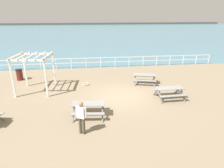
# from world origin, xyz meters

# --- Properties ---
(ground_plane) EXTENTS (30.00, 24.00, 0.20)m
(ground_plane) POSITION_xyz_m (0.00, 0.00, -0.10)
(ground_plane) COLOR gray
(sea_band) EXTENTS (142.00, 90.00, 0.01)m
(sea_band) POSITION_xyz_m (0.00, 52.75, 0.00)
(sea_band) COLOR teal
(sea_band) RESTS_ON ground
(distant_shoreline) EXTENTS (142.00, 6.00, 1.80)m
(distant_shoreline) POSITION_xyz_m (0.00, 95.75, 0.00)
(distant_shoreline) COLOR #4C4C47
(distant_shoreline) RESTS_ON ground
(seaward_railing) EXTENTS (23.07, 0.07, 1.08)m
(seaward_railing) POSITION_xyz_m (-0.00, 7.75, 0.73)
(seaward_railing) COLOR white
(seaward_railing) RESTS_ON ground
(picnic_table_near_left) EXTENTS (2.13, 1.92, 0.80)m
(picnic_table_near_left) POSITION_xyz_m (2.39, 2.27, 0.58)
(picnic_table_near_left) COLOR gray
(picnic_table_near_left) RESTS_ON ground
(picnic_table_near_right) EXTENTS (1.95, 1.71, 0.80)m
(picnic_table_near_right) POSITION_xyz_m (-2.22, -2.52, 0.58)
(picnic_table_near_right) COLOR gray
(picnic_table_near_right) RESTS_ON ground
(picnic_table_mid_centre) EXTENTS (1.85, 1.59, 0.80)m
(picnic_table_mid_centre) POSITION_xyz_m (3.18, -0.84, 0.58)
(picnic_table_mid_centre) COLOR gray
(picnic_table_mid_centre) RESTS_ON ground
(visitor) EXTENTS (0.48, 0.35, 1.66)m
(visitor) POSITION_xyz_m (-2.56, -4.22, 0.95)
(visitor) COLOR #4C4233
(visitor) RESTS_ON ground
(lattice_pergola) EXTENTS (2.65, 2.76, 2.70)m
(lattice_pergola) POSITION_xyz_m (-5.99, 1.70, 2.00)
(lattice_pergola) COLOR white
(lattice_pergola) RESTS_ON ground
(litter_bin) EXTENTS (0.55, 0.55, 0.95)m
(litter_bin) POSITION_xyz_m (-8.00, 4.52, 0.48)
(litter_bin) COLOR #591E19
(litter_bin) RESTS_ON ground
(rope_coil) EXTENTS (0.55, 0.55, 0.11)m
(rope_coil) POSITION_xyz_m (-2.38, 2.54, 0.06)
(rope_coil) COLOR tan
(rope_coil) RESTS_ON ground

